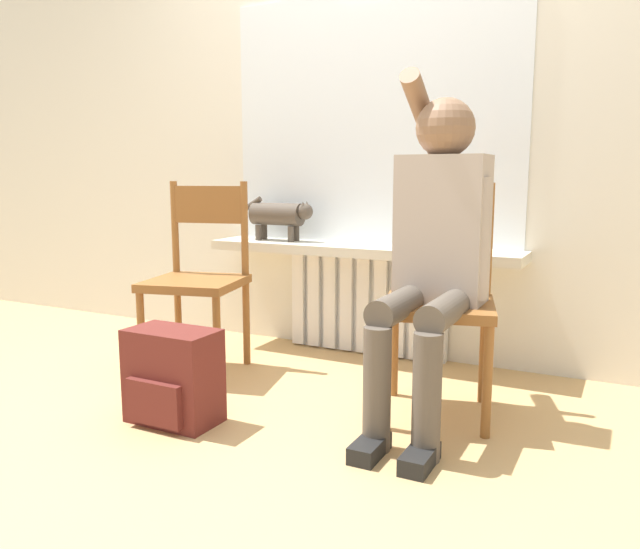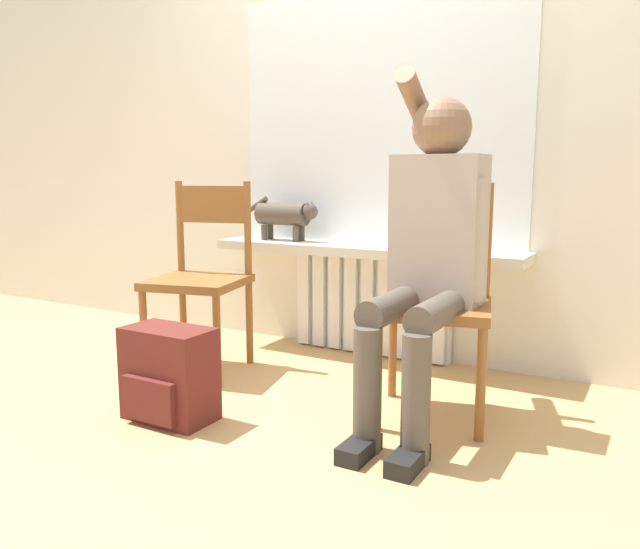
{
  "view_description": "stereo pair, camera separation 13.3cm",
  "coord_description": "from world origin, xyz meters",
  "px_view_note": "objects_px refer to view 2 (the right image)",
  "views": [
    {
      "loc": [
        1.29,
        -1.91,
        0.96
      ],
      "look_at": [
        0.0,
        0.61,
        0.51
      ],
      "focal_mm": 35.0,
      "sensor_mm": 36.0,
      "label": 1
    },
    {
      "loc": [
        1.4,
        -1.85,
        0.96
      ],
      "look_at": [
        0.0,
        0.61,
        0.51
      ],
      "focal_mm": 35.0,
      "sensor_mm": 36.0,
      "label": 2
    }
  ],
  "objects_px": {
    "chair_left": "(201,274)",
    "chair_right": "(436,297)",
    "person": "(431,242)",
    "backpack": "(169,375)",
    "cat": "(285,215)"
  },
  "relations": [
    {
      "from": "backpack",
      "to": "cat",
      "type": "bearing_deg",
      "value": 99.46
    },
    {
      "from": "cat",
      "to": "backpack",
      "type": "height_order",
      "value": "cat"
    },
    {
      "from": "person",
      "to": "backpack",
      "type": "xyz_separation_m",
      "value": [
        -0.9,
        -0.48,
        -0.53
      ]
    },
    {
      "from": "chair_left",
      "to": "person",
      "type": "bearing_deg",
      "value": -18.56
    },
    {
      "from": "chair_right",
      "to": "cat",
      "type": "relative_size",
      "value": 1.81
    },
    {
      "from": "chair_right",
      "to": "backpack",
      "type": "height_order",
      "value": "chair_right"
    },
    {
      "from": "chair_right",
      "to": "backpack",
      "type": "bearing_deg",
      "value": -160.99
    },
    {
      "from": "chair_left",
      "to": "backpack",
      "type": "distance_m",
      "value": 0.73
    },
    {
      "from": "chair_right",
      "to": "person",
      "type": "bearing_deg",
      "value": -98.48
    },
    {
      "from": "chair_right",
      "to": "backpack",
      "type": "relative_size",
      "value": 2.51
    },
    {
      "from": "cat",
      "to": "backpack",
      "type": "xyz_separation_m",
      "value": [
        0.19,
        -1.15,
        -0.56
      ]
    },
    {
      "from": "chair_left",
      "to": "chair_right",
      "type": "relative_size",
      "value": 1.0
    },
    {
      "from": "chair_left",
      "to": "cat",
      "type": "height_order",
      "value": "chair_left"
    },
    {
      "from": "person",
      "to": "chair_right",
      "type": "bearing_deg",
      "value": 95.99
    },
    {
      "from": "chair_left",
      "to": "backpack",
      "type": "relative_size",
      "value": 2.51
    }
  ]
}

